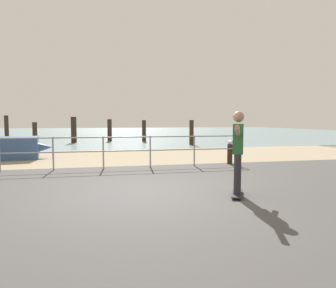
% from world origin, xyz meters
% --- Properties ---
extents(ground_plane, '(24.00, 10.00, 0.04)m').
position_xyz_m(ground_plane, '(0.00, -1.00, 0.00)').
color(ground_plane, '#474444').
rests_on(ground_plane, ground).
extents(beach_strip, '(24.00, 6.00, 0.04)m').
position_xyz_m(beach_strip, '(0.00, 7.00, 0.00)').
color(beach_strip, tan).
rests_on(beach_strip, ground).
extents(sea_surface, '(72.00, 50.00, 0.04)m').
position_xyz_m(sea_surface, '(0.00, 35.00, 0.00)').
color(sea_surface, '#75939E').
rests_on(sea_surface, ground).
extents(railing_fence, '(12.10, 0.05, 1.05)m').
position_xyz_m(railing_fence, '(-2.39, 3.60, 0.69)').
color(railing_fence, gray).
rests_on(railing_fence, ground).
extents(skateboard, '(0.54, 0.80, 0.08)m').
position_xyz_m(skateboard, '(1.74, -0.59, 0.07)').
color(skateboard, black).
rests_on(skateboard, ground).
extents(skateboarder, '(0.74, 1.33, 1.65)m').
position_xyz_m(skateboarder, '(1.74, -0.59, 1.02)').
color(skateboarder, '#26262B').
rests_on(skateboarder, skateboard).
extents(bollard_short, '(0.18, 0.18, 0.72)m').
position_xyz_m(bollard_short, '(3.50, 3.77, 0.36)').
color(bollard_short, '#332319').
rests_on(bollard_short, ground).
extents(seagull, '(0.16, 0.49, 0.18)m').
position_xyz_m(seagull, '(3.50, 3.76, 0.79)').
color(seagull, white).
rests_on(seagull, bollard_short).
extents(groyne_post_0, '(0.29, 0.29, 1.93)m').
position_xyz_m(groyne_post_0, '(-7.73, 18.33, 0.96)').
color(groyne_post_0, '#332319').
rests_on(groyne_post_0, ground).
extents(groyne_post_1, '(0.30, 0.30, 1.44)m').
position_xyz_m(groyne_post_1, '(-5.26, 15.60, 0.72)').
color(groyne_post_1, '#332319').
rests_on(groyne_post_1, ground).
extents(groyne_post_2, '(0.38, 0.38, 1.81)m').
position_xyz_m(groyne_post_2, '(-2.78, 15.83, 0.90)').
color(groyne_post_2, '#332319').
rests_on(groyne_post_2, ground).
extents(groyne_post_3, '(0.32, 0.32, 1.65)m').
position_xyz_m(groyne_post_3, '(-0.30, 17.14, 0.83)').
color(groyne_post_3, '#332319').
rests_on(groyne_post_3, ground).
extents(groyne_post_4, '(0.30, 0.30, 1.58)m').
position_xyz_m(groyne_post_4, '(2.18, 16.21, 0.79)').
color(groyne_post_4, '#332319').
rests_on(groyne_post_4, ground).
extents(groyne_post_5, '(0.27, 0.27, 1.58)m').
position_xyz_m(groyne_post_5, '(4.66, 12.29, 0.79)').
color(groyne_post_5, '#332319').
rests_on(groyne_post_5, ground).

